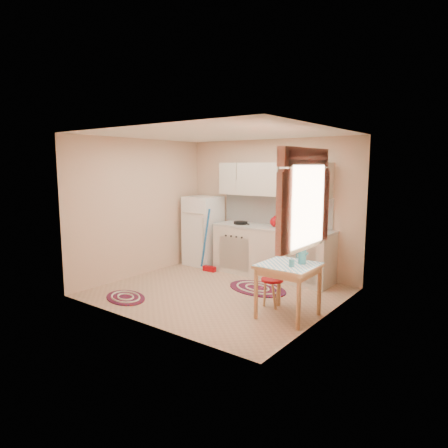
{
  "coord_description": "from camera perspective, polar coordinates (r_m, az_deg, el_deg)",
  "views": [
    {
      "loc": [
        3.81,
        -4.9,
        2.02
      ],
      "look_at": [
        -0.07,
        0.25,
        1.07
      ],
      "focal_mm": 32.0,
      "sensor_mm": 36.0,
      "label": 1
    }
  ],
  "objects": [
    {
      "name": "rug_center",
      "position": [
        6.69,
        4.77,
        -9.17
      ],
      "size": [
        1.2,
        0.91,
        0.02
      ],
      "primitive_type": null,
      "rotation": [
        0.0,
        0.0,
        -0.19
      ],
      "color": "maroon",
      "rests_on": "ground"
    },
    {
      "name": "fridge",
      "position": [
        8.14,
        -3.0,
        -0.98
      ],
      "size": [
        0.65,
        0.6,
        1.4
      ],
      "primitive_type": "cube",
      "color": "white",
      "rests_on": "ground"
    },
    {
      "name": "mug",
      "position": [
        5.23,
        9.63,
        -5.57
      ],
      "size": [
        0.08,
        0.08,
        0.1
      ],
      "primitive_type": "cylinder",
      "rotation": [
        0.0,
        0.0,
        -0.11
      ],
      "color": "teal",
      "rests_on": "table"
    },
    {
      "name": "room_shell",
      "position": [
        6.32,
        1.56,
        4.52
      ],
      "size": [
        3.64,
        3.6,
        2.52
      ],
      "color": "tan",
      "rests_on": "ground"
    },
    {
      "name": "red_kettle",
      "position": [
        7.2,
        7.28,
        0.31
      ],
      "size": [
        0.2,
        0.19,
        0.2
      ],
      "primitive_type": null,
      "rotation": [
        0.0,
        0.0,
        -0.04
      ],
      "color": "#9D050C",
      "rests_on": "countertop"
    },
    {
      "name": "table",
      "position": [
        5.47,
        9.13,
        -9.4
      ],
      "size": [
        0.72,
        0.72,
        0.72
      ],
      "primitive_type": "cube",
      "color": "tan",
      "rests_on": "ground"
    },
    {
      "name": "stool",
      "position": [
        5.85,
        6.88,
        -9.73
      ],
      "size": [
        0.39,
        0.39,
        0.42
      ],
      "primitive_type": "cylinder",
      "rotation": [
        0.0,
        0.0,
        -0.28
      ],
      "color": "#9D050C",
      "rests_on": "ground"
    },
    {
      "name": "frying_pan",
      "position": [
        7.54,
        2.39,
        0.17
      ],
      "size": [
        0.34,
        0.34,
        0.05
      ],
      "primitive_type": "cylinder",
      "rotation": [
        0.0,
        0.0,
        -0.36
      ],
      "color": "black",
      "rests_on": "countertop"
    },
    {
      "name": "broom",
      "position": [
        7.61,
        -2.12,
        -2.39
      ],
      "size": [
        0.29,
        0.14,
        1.2
      ],
      "primitive_type": null,
      "rotation": [
        0.0,
        0.0,
        0.06
      ],
      "color": "#1D67B5",
      "rests_on": "ground"
    },
    {
      "name": "red_canister",
      "position": [
        7.08,
        9.13,
        -0.02
      ],
      "size": [
        0.12,
        0.12,
        0.16
      ],
      "primitive_type": "cylinder",
      "rotation": [
        0.0,
        0.0,
        0.26
      ],
      "color": "#9D050C",
      "rests_on": "countertop"
    },
    {
      "name": "coffee_pot",
      "position": [
        5.39,
        11.11,
        -4.31
      ],
      "size": [
        0.15,
        0.13,
        0.26
      ],
      "primitive_type": null,
      "rotation": [
        0.0,
        0.0,
        -0.14
      ],
      "color": "teal",
      "rests_on": "table"
    },
    {
      "name": "rug_left",
      "position": [
        6.41,
        -13.88,
        -10.17
      ],
      "size": [
        0.93,
        0.76,
        0.02
      ],
      "primitive_type": null,
      "rotation": [
        0.0,
        0.0,
        -0.31
      ],
      "color": "maroon",
      "rests_on": "ground"
    },
    {
      "name": "base_cabinets",
      "position": [
        7.33,
        6.81,
        -4.14
      ],
      "size": [
        2.25,
        0.6,
        0.88
      ],
      "primitive_type": "cube",
      "color": "beige",
      "rests_on": "ground"
    },
    {
      "name": "countertop",
      "position": [
        7.24,
        6.87,
        -0.58
      ],
      "size": [
        2.27,
        0.62,
        0.04
      ],
      "primitive_type": "cube",
      "color": "#B6B4AD",
      "rests_on": "base_cabinets"
    }
  ]
}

